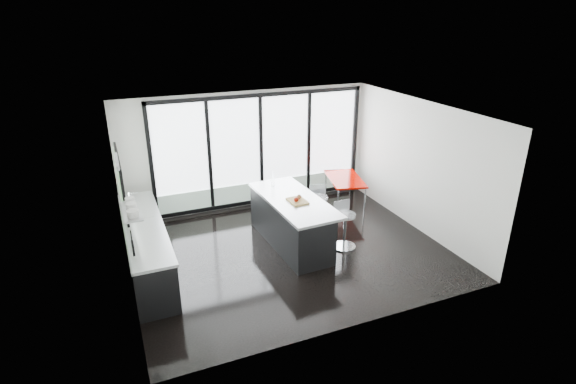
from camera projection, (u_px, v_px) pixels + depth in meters
name	position (u px, v px, depth m)	size (l,w,h in m)	color
floor	(289.00, 251.00, 9.01)	(6.00, 5.00, 0.00)	black
ceiling	(289.00, 113.00, 7.95)	(6.00, 5.00, 0.00)	white
wall_back	(260.00, 155.00, 10.73)	(6.00, 0.09, 2.80)	silver
wall_front	(358.00, 246.00, 6.34)	(6.00, 0.00, 2.80)	silver
wall_left	(121.00, 197.00, 7.59)	(0.26, 5.00, 2.80)	silver
wall_right	(419.00, 166.00, 9.55)	(0.00, 5.00, 2.80)	silver
counter_cabinets	(147.00, 247.00, 8.22)	(0.69, 3.24, 1.36)	black
island	(290.00, 221.00, 9.12)	(1.13, 2.46, 1.28)	black
bar_stool_near	(345.00, 231.00, 9.02)	(0.47, 0.47, 0.75)	silver
bar_stool_far	(318.00, 212.00, 9.84)	(0.47, 0.47, 0.74)	silver
red_table	(344.00, 192.00, 11.00)	(0.75, 1.32, 0.71)	#A60900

